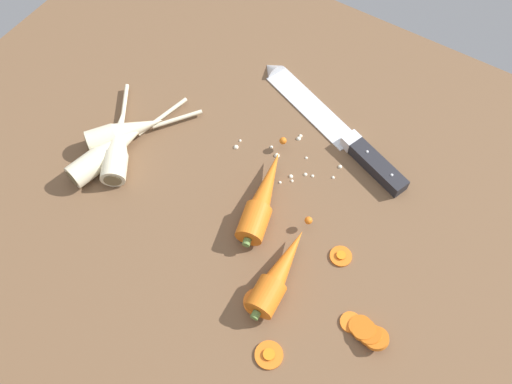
# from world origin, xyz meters

# --- Properties ---
(ground_plane) EXTENTS (1.20, 0.90, 0.04)m
(ground_plane) POSITION_xyz_m (0.00, 0.00, -0.02)
(ground_plane) COLOR brown
(chefs_knife) EXTENTS (0.34, 0.15, 0.04)m
(chefs_knife) POSITION_xyz_m (0.02, 0.17, 0.01)
(chefs_knife) COLOR silver
(chefs_knife) RESTS_ON ground_plane
(whole_carrot) EXTENTS (0.08, 0.20, 0.04)m
(whole_carrot) POSITION_xyz_m (0.02, -0.03, 0.02)
(whole_carrot) COLOR orange
(whole_carrot) RESTS_ON ground_plane
(whole_carrot_second) EXTENTS (0.05, 0.18, 0.04)m
(whole_carrot_second) POSITION_xyz_m (0.10, -0.12, 0.02)
(whole_carrot_second) COLOR orange
(whole_carrot_second) RESTS_ON ground_plane
(parsnip_front) EXTENTS (0.07, 0.24, 0.04)m
(parsnip_front) POSITION_xyz_m (-0.24, -0.08, 0.02)
(parsnip_front) COLOR beige
(parsnip_front) RESTS_ON ground_plane
(parsnip_mid_left) EXTENTS (0.13, 0.17, 0.04)m
(parsnip_mid_left) POSITION_xyz_m (-0.24, -0.04, 0.02)
(parsnip_mid_left) COLOR beige
(parsnip_mid_left) RESTS_ON ground_plane
(parsnip_mid_right) EXTENTS (0.13, 0.18, 0.04)m
(parsnip_mid_right) POSITION_xyz_m (-0.24, -0.07, 0.02)
(parsnip_mid_right) COLOR beige
(parsnip_mid_right) RESTS_ON ground_plane
(carrot_slice_stack) EXTENTS (0.07, 0.04, 0.03)m
(carrot_slice_stack) POSITION_xyz_m (0.24, -0.12, 0.01)
(carrot_slice_stack) COLOR orange
(carrot_slice_stack) RESTS_ON ground_plane
(carrot_slice_stray_near) EXTENTS (0.04, 0.04, 0.01)m
(carrot_slice_stray_near) POSITION_xyz_m (0.15, -0.22, 0.00)
(carrot_slice_stray_near) COLOR orange
(carrot_slice_stray_near) RESTS_ON ground_plane
(carrot_slice_stray_mid) EXTENTS (0.03, 0.03, 0.01)m
(carrot_slice_stray_mid) POSITION_xyz_m (0.16, -0.04, 0.00)
(carrot_slice_stray_mid) COLOR orange
(carrot_slice_stray_mid) RESTS_ON ground_plane
(carrot_slice_stray_far) EXTENTS (0.04, 0.04, 0.01)m
(carrot_slice_stray_far) POSITION_xyz_m (0.09, -0.16, 0.00)
(carrot_slice_stray_far) COLOR orange
(carrot_slice_stray_far) RESTS_ON ground_plane
(mince_crumbs) EXTENTS (0.17, 0.10, 0.01)m
(mince_crumbs) POSITION_xyz_m (0.00, 0.07, 0.00)
(mince_crumbs) COLOR silver
(mince_crumbs) RESTS_ON ground_plane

